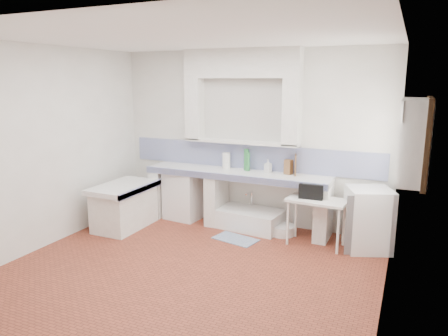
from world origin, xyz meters
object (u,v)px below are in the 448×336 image
at_px(stove, 185,195).
at_px(sink, 246,219).
at_px(fridge, 368,219).
at_px(side_table, 316,222).

xyz_separation_m(stove, sink, (1.14, -0.02, -0.27)).
height_order(sink, fridge, fridge).
height_order(stove, fridge, fridge).
bearing_deg(fridge, side_table, 169.51).
relative_size(stove, side_table, 0.99).
relative_size(sink, side_table, 1.38).
bearing_deg(stove, fridge, 1.93).
relative_size(stove, fridge, 0.93).
bearing_deg(fridge, sink, 153.74).
distance_m(sink, side_table, 1.22).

